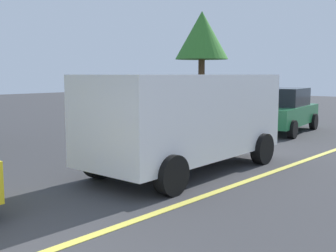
% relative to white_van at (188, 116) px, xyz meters
% --- Properties ---
extents(lane_marking_centre, '(28.00, 0.16, 0.01)m').
position_rel_white_van_xyz_m(lane_marking_centre, '(-2.35, -1.56, -1.26)').
color(lane_marking_centre, '#E0D14C').
extents(white_van, '(5.28, 2.43, 2.20)m').
position_rel_white_van_xyz_m(white_van, '(0.00, 0.00, 0.00)').
color(white_van, white).
rests_on(white_van, ground_plane).
extents(car_green_approaching, '(4.44, 2.58, 1.68)m').
position_rel_white_van_xyz_m(car_green_approaching, '(7.47, 1.52, -0.43)').
color(car_green_approaching, '#236B3D').
rests_on(car_green_approaching, ground_plane).
extents(tree_left_verge, '(2.76, 2.76, 5.44)m').
position_rel_white_van_xyz_m(tree_left_verge, '(10.14, 7.45, 2.90)').
color(tree_left_verge, '#513823').
rests_on(tree_left_verge, ground_plane).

